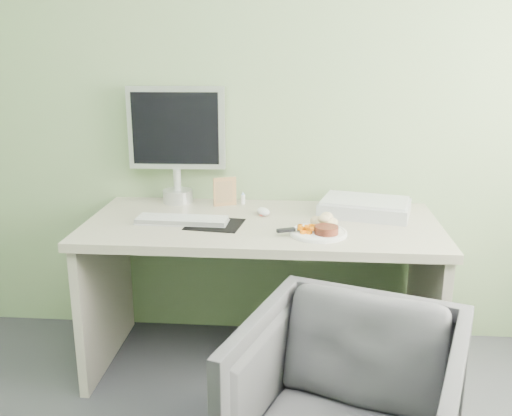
# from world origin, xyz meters

# --- Properties ---
(wall_back) EXTENTS (3.50, 0.00, 3.50)m
(wall_back) POSITION_xyz_m (0.00, 2.00, 1.35)
(wall_back) COLOR gray
(wall_back) RESTS_ON floor
(desk) EXTENTS (1.60, 0.75, 0.73)m
(desk) POSITION_xyz_m (0.00, 1.62, 0.55)
(desk) COLOR #ADA491
(desk) RESTS_ON floor
(plate) EXTENTS (0.24, 0.24, 0.01)m
(plate) POSITION_xyz_m (0.25, 1.46, 0.74)
(plate) COLOR white
(plate) RESTS_ON desk
(steak) EXTENTS (0.13, 0.13, 0.03)m
(steak) POSITION_xyz_m (0.28, 1.43, 0.76)
(steak) COLOR black
(steak) RESTS_ON plate
(potato_pile) EXTENTS (0.13, 0.11, 0.06)m
(potato_pile) POSITION_xyz_m (0.29, 1.51, 0.77)
(potato_pile) COLOR #AD8054
(potato_pile) RESTS_ON plate
(carrot_heap) EXTENTS (0.08, 0.07, 0.04)m
(carrot_heap) POSITION_xyz_m (0.20, 1.44, 0.76)
(carrot_heap) COLOR orange
(carrot_heap) RESTS_ON plate
(steak_knife) EXTENTS (0.20, 0.10, 0.01)m
(steak_knife) POSITION_xyz_m (0.15, 1.44, 0.75)
(steak_knife) COLOR silver
(steak_knife) RESTS_ON plate
(mousepad) EXTENTS (0.26, 0.24, 0.00)m
(mousepad) POSITION_xyz_m (-0.21, 1.56, 0.73)
(mousepad) COLOR black
(mousepad) RESTS_ON desk
(keyboard) EXTENTS (0.41, 0.14, 0.02)m
(keyboard) POSITION_xyz_m (-0.36, 1.57, 0.75)
(keyboard) COLOR white
(keyboard) RESTS_ON desk
(computer_mouse) EXTENTS (0.09, 0.11, 0.03)m
(computer_mouse) POSITION_xyz_m (-0.00, 1.73, 0.75)
(computer_mouse) COLOR white
(computer_mouse) RESTS_ON desk
(photo_frame) EXTENTS (0.11, 0.06, 0.14)m
(photo_frame) POSITION_xyz_m (-0.20, 1.88, 0.80)
(photo_frame) COLOR olive
(photo_frame) RESTS_ON desk
(eyedrop_bottle) EXTENTS (0.02, 0.02, 0.06)m
(eyedrop_bottle) POSITION_xyz_m (-0.12, 1.91, 0.76)
(eyedrop_bottle) COLOR white
(eyedrop_bottle) RESTS_ON desk
(scanner) EXTENTS (0.46, 0.36, 0.06)m
(scanner) POSITION_xyz_m (0.48, 1.77, 0.76)
(scanner) COLOR #B9BCC1
(scanner) RESTS_ON desk
(monitor) EXTENTS (0.49, 0.15, 0.58)m
(monitor) POSITION_xyz_m (-0.45, 1.94, 1.06)
(monitor) COLOR silver
(monitor) RESTS_ON desk
(desk_chair) EXTENTS (0.89, 0.90, 0.65)m
(desk_chair) POSITION_xyz_m (0.35, 0.81, 0.32)
(desk_chair) COLOR #323136
(desk_chair) RESTS_ON floor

